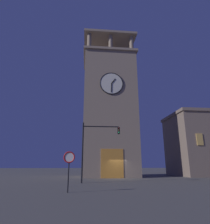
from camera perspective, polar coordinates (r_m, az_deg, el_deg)
name	(u,v)px	position (r m, az deg, el deg)	size (l,w,h in m)	color
ground_plane	(119,179)	(27.36, 4.21, -19.09)	(200.00, 200.00, 0.00)	#56544F
clocktower	(109,111)	(32.68, 1.21, 0.39)	(9.07, 7.56, 26.25)	gray
traffic_signal_near	(95,142)	(20.84, -3.10, -8.76)	(4.07, 0.41, 6.23)	black
no_horn_sign	(69,160)	(13.82, -10.59, -13.84)	(0.78, 0.14, 2.67)	black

